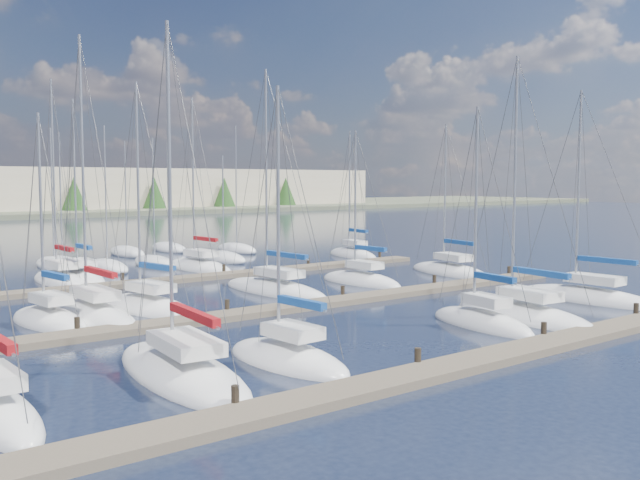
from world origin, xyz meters
TOP-DOWN VIEW (x-y plane):
  - ground at (0.00, 60.00)m, footprint 400.00×400.00m
  - dock_near at (0.00, 2.01)m, footprint 44.00×1.93m
  - dock_mid at (0.00, 16.01)m, footprint 44.00×1.93m
  - dock_far at (0.00, 30.01)m, footprint 44.00×1.93m
  - sailboat_l at (9.38, 21.36)m, footprint 2.77×7.44m
  - sailboat_e at (7.58, 6.62)m, footprint 3.95×9.33m
  - sailboat_f at (15.26, 7.65)m, footprint 2.80×9.35m
  - sailboat_d at (4.33, 6.65)m, footprint 3.17×7.05m
  - sailboat_r at (20.35, 35.00)m, footprint 3.30×7.77m
  - sailboat_j at (-6.75, 20.83)m, footprint 4.02×8.20m
  - sailboat_m at (18.18, 21.04)m, footprint 4.13×9.08m
  - sailboat_b at (-11.49, 7.52)m, footprint 4.10×10.31m
  - sailboat_p at (4.37, 35.51)m, footprint 3.18×8.74m
  - sailboat_k at (2.35, 21.71)m, footprint 3.21×10.11m
  - sailboat_n at (-7.06, 34.51)m, footprint 2.54×8.31m
  - sailboat_i at (-9.89, 20.67)m, footprint 2.83×9.59m
  - sailboat_o at (-5.56, 34.72)m, footprint 2.81×7.29m
  - sailboat_h at (-12.23, 20.26)m, footprint 3.26×6.72m
  - sailboat_c at (-7.33, 6.69)m, footprint 2.87×6.84m
  - distant_boats at (-4.34, 43.76)m, footprint 36.93×20.75m

SIDE VIEW (x-z plane):
  - ground at x=0.00m, z-range 0.00..0.00m
  - dock_near at x=0.00m, z-range -0.40..0.70m
  - dock_mid at x=0.00m, z-range -0.40..0.70m
  - dock_far at x=0.00m, z-range -0.40..0.70m
  - sailboat_b at x=-11.49m, z-range -6.64..6.97m
  - sailboat_m at x=18.18m, z-range -5.93..6.27m
  - sailboat_f at x=15.26m, z-range -6.43..6.78m
  - sailboat_l at x=9.38m, z-range -5.49..5.85m
  - sailboat_e at x=7.58m, z-range -6.94..7.31m
  - sailboat_h at x=-12.23m, z-range -5.43..5.79m
  - sailboat_j at x=-6.75m, z-range -6.44..6.81m
  - sailboat_p at x=4.37m, z-range -7.09..7.45m
  - sailboat_c at x=-7.33m, z-range -5.58..5.94m
  - sailboat_k at x=2.35m, z-range -7.28..7.65m
  - sailboat_i at x=-9.89m, z-range -7.50..7.88m
  - sailboat_d at x=4.33m, z-range -5.54..5.92m
  - sailboat_r at x=20.35m, z-range -6.07..6.45m
  - sailboat_o at x=-5.56m, z-range -6.63..7.02m
  - sailboat_n at x=-7.06m, z-range -7.26..7.65m
  - distant_boats at x=-4.34m, z-range -6.36..6.94m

